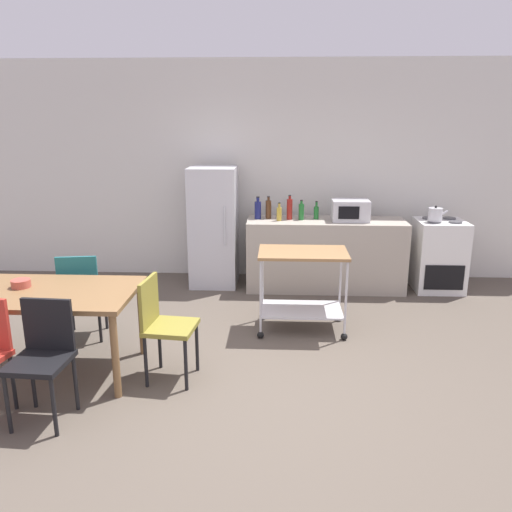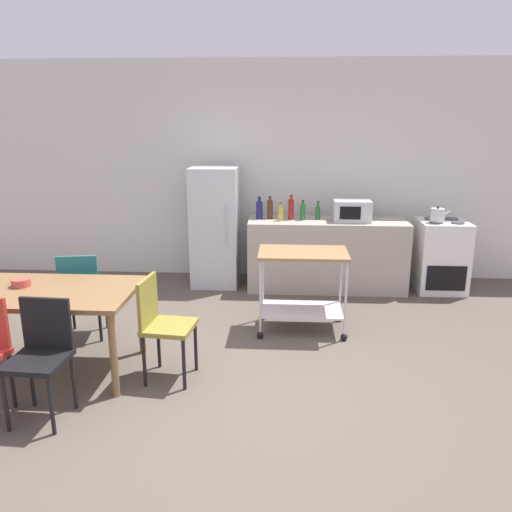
{
  "view_description": "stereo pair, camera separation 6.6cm",
  "coord_description": "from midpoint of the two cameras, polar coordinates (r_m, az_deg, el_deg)",
  "views": [
    {
      "loc": [
        0.31,
        -3.8,
        2.17
      ],
      "look_at": [
        0.08,
        1.2,
        0.8
      ],
      "focal_mm": 35.85,
      "sensor_mm": 36.0,
      "label": 1
    },
    {
      "loc": [
        0.38,
        -3.79,
        2.17
      ],
      "look_at": [
        0.08,
        1.2,
        0.8
      ],
      "focal_mm": 35.85,
      "sensor_mm": 36.0,
      "label": 2
    }
  ],
  "objects": [
    {
      "name": "kitchen_counter",
      "position": [
        6.64,
        8.15,
        0.16
      ],
      "size": [
        2.0,
        0.64,
        0.9
      ],
      "primitive_type": "cube",
      "color": "#A89E8E",
      "rests_on": "ground_plane"
    },
    {
      "name": "back_wall",
      "position": [
        7.04,
        0.66,
        9.45
      ],
      "size": [
        8.4,
        0.12,
        2.9
      ],
      "primitive_type": "cube",
      "color": "silver",
      "rests_on": "ground_plane"
    },
    {
      "name": "kitchen_cart",
      "position": [
        5.27,
        5.57,
        -2.41
      ],
      "size": [
        0.91,
        0.57,
        0.85
      ],
      "color": "olive",
      "rests_on": "ground_plane"
    },
    {
      "name": "bottle_olive_oil",
      "position": [
        6.51,
        4.23,
        5.26
      ],
      "size": [
        0.07,
        0.07,
        0.31
      ],
      "color": "maroon",
      "rests_on": "kitchen_counter"
    },
    {
      "name": "chair_olive",
      "position": [
        4.37,
        -10.05,
        -7.16
      ],
      "size": [
        0.44,
        0.44,
        0.89
      ],
      "rotation": [
        0.0,
        0.0,
        1.46
      ],
      "color": "olive",
      "rests_on": "ground_plane"
    },
    {
      "name": "microwave",
      "position": [
        6.54,
        10.94,
        5.0
      ],
      "size": [
        0.46,
        0.35,
        0.26
      ],
      "color": "silver",
      "rests_on": "kitchen_counter"
    },
    {
      "name": "refrigerator",
      "position": [
        6.7,
        -4.28,
        3.26
      ],
      "size": [
        0.6,
        0.63,
        1.55
      ],
      "color": "silver",
      "rests_on": "ground_plane"
    },
    {
      "name": "dining_table",
      "position": [
        4.71,
        -21.96,
        -4.43
      ],
      "size": [
        1.5,
        0.9,
        0.75
      ],
      "color": "brown",
      "rests_on": "ground_plane"
    },
    {
      "name": "bottle_soy_sauce",
      "position": [
        6.54,
        0.67,
        5.19
      ],
      "size": [
        0.08,
        0.08,
        0.29
      ],
      "color": "navy",
      "rests_on": "kitchen_counter"
    },
    {
      "name": "kettle",
      "position": [
        6.69,
        19.85,
        4.35
      ],
      "size": [
        0.24,
        0.17,
        0.19
      ],
      "color": "silver",
      "rests_on": "stove_oven"
    },
    {
      "name": "bottle_hot_sauce",
      "position": [
        6.58,
        7.2,
        4.86
      ],
      "size": [
        0.06,
        0.06,
        0.23
      ],
      "color": "#1E6628",
      "rests_on": "kitchen_counter"
    },
    {
      "name": "ground_plane",
      "position": [
        4.38,
        -1.55,
        -14.35
      ],
      "size": [
        12.0,
        12.0,
        0.0
      ],
      "primitive_type": "plane",
      "color": "brown"
    },
    {
      "name": "bottle_sesame_oil",
      "position": [
        6.51,
        5.53,
        4.97
      ],
      "size": [
        0.07,
        0.07,
        0.25
      ],
      "color": "#1E6628",
      "rests_on": "kitchen_counter"
    },
    {
      "name": "chair_black",
      "position": [
        4.08,
        -22.42,
        -9.8
      ],
      "size": [
        0.42,
        0.42,
        0.89
      ],
      "rotation": [
        0.0,
        0.0,
        -0.06
      ],
      "color": "black",
      "rests_on": "ground_plane"
    },
    {
      "name": "bottle_vinegar",
      "position": [
        6.57,
        1.86,
        5.26
      ],
      "size": [
        0.07,
        0.07,
        0.29
      ],
      "color": "#4C2D19",
      "rests_on": "kitchen_counter"
    },
    {
      "name": "chair_teal",
      "position": [
        5.34,
        -18.51,
        -3.53
      ],
      "size": [
        0.46,
        0.46,
        0.89
      ],
      "rotation": [
        0.0,
        0.0,
        3.3
      ],
      "color": "#1E666B",
      "rests_on": "ground_plane"
    },
    {
      "name": "bottle_sparkling_water",
      "position": [
        6.44,
        3.05,
        4.75
      ],
      "size": [
        0.06,
        0.06,
        0.23
      ],
      "color": "gold",
      "rests_on": "kitchen_counter"
    },
    {
      "name": "fruit_bowl",
      "position": [
        4.85,
        -24.38,
        -2.71
      ],
      "size": [
        0.16,
        0.16,
        0.07
      ],
      "primitive_type": "cylinder",
      "color": "#B24C3F",
      "rests_on": "dining_table"
    },
    {
      "name": "stove_oven",
      "position": [
        6.93,
        20.17,
        0.01
      ],
      "size": [
        0.6,
        0.61,
        0.92
      ],
      "color": "white",
      "rests_on": "ground_plane"
    }
  ]
}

